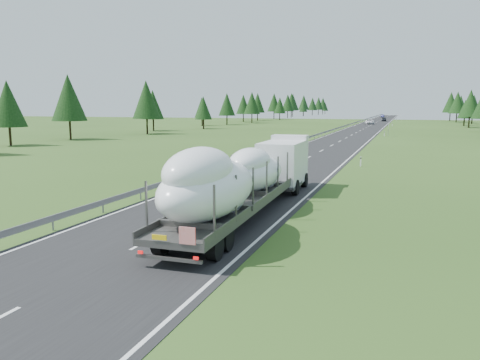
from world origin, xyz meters
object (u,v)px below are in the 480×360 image
(boat_truck, at_px, (244,175))
(distant_car_blue, at_px, (382,116))
(highway_sign, at_px, (388,127))
(distant_car_dark, at_px, (384,119))
(distant_van, at_px, (370,122))

(boat_truck, xyz_separation_m, distant_car_blue, (-4.04, 230.28, -1.49))
(highway_sign, bearing_deg, distant_car_dark, 93.12)
(distant_car_dark, xyz_separation_m, distant_car_blue, (-3.61, 62.10, 0.04))
(boat_truck, height_order, distant_van, boat_truck)
(distant_car_blue, bearing_deg, highway_sign, -92.66)
(distant_car_dark, distance_m, distant_car_blue, 62.21)
(boat_truck, relative_size, distant_car_blue, 4.31)
(distant_van, bearing_deg, distant_car_blue, 88.22)
(distant_van, distance_m, distant_car_blue, 93.66)
(boat_truck, height_order, distant_car_dark, boat_truck)
(highway_sign, relative_size, distant_car_dark, 0.59)
(highway_sign, xyz_separation_m, boat_truck, (-4.69, -74.14, 0.47))
(highway_sign, bearing_deg, distant_van, 97.46)
(distant_van, height_order, distant_car_blue, distant_van)
(highway_sign, xyz_separation_m, distant_van, (-8.18, 62.49, -0.96))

